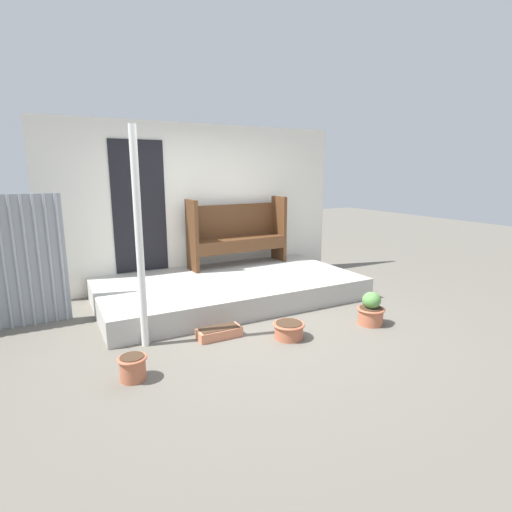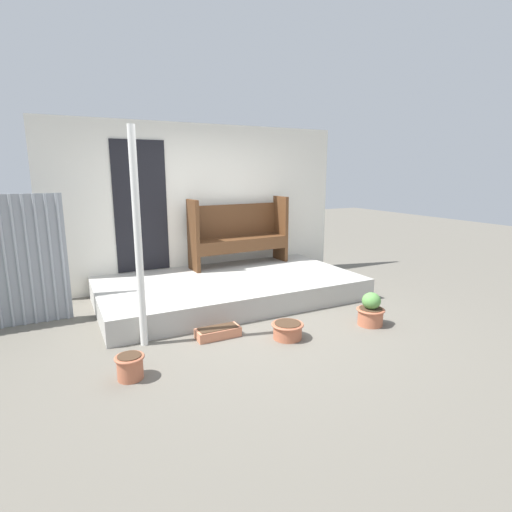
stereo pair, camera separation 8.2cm
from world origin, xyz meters
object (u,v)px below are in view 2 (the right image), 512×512
Objects in this scene: support_post at (138,241)px; flower_pot_right at (371,311)px; flower_pot_left at (130,366)px; planter_box_rect at (218,332)px; bench at (238,231)px; flower_pot_middle at (288,330)px.

flower_pot_right is at bearing -14.70° from support_post.
flower_pot_left reaches higher than planter_box_rect.
support_post is at bearing -139.78° from bench.
flower_pot_middle is 0.73× the size of planter_box_rect.
flower_pot_middle is 0.79m from planter_box_rect.
flower_pot_right is 1.88m from planter_box_rect.
support_post is 1.36m from planter_box_rect.
flower_pot_left is (-2.24, -2.53, -0.75)m from bench.
flower_pot_right is at bearing -78.99° from bench.
bench is 3.46m from flower_pot_left.
flower_pot_left is 0.65× the size of flower_pot_right.
bench is at bearing 42.97° from support_post.
flower_pot_left is 0.54× the size of planter_box_rect.
flower_pot_middle is 0.89× the size of flower_pot_right.
flower_pot_left is 2.86m from flower_pot_right.
support_post reaches higher than flower_pot_left.
flower_pot_middle is at bearing -20.86° from support_post.
bench is 2.69m from flower_pot_right.
bench reaches higher than flower_pot_right.
support_post is at bearing 167.08° from planter_box_rect.
flower_pot_right is (2.60, -0.68, -0.97)m from support_post.
support_post reaches higher than flower_pot_middle.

